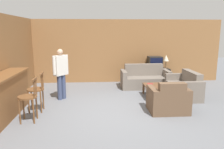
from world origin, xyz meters
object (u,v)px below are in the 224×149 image
Objects in this scene: tv_unit at (154,76)px; person_by_window at (61,71)px; bar_chair_near at (28,99)px; armchair_near at (168,101)px; couch_far at (145,79)px; table_lamp at (166,59)px; coffee_table at (155,88)px; book_on_table at (150,84)px; bar_chair_mid at (36,91)px; loveseat_right at (184,87)px; tv at (155,62)px.

tv_unit is 4.07m from person_by_window.
armchair_near is (3.48, 0.38, -0.24)m from bar_chair_near.
couch_far is at bearing 41.20° from bar_chair_near.
bar_chair_near is at bearing -136.98° from tv_unit.
table_lamp is at bearing 0.00° from tv_unit.
coffee_table is 0.22m from book_on_table.
table_lamp is at bearing 73.76° from armchair_near.
bar_chair_near is 1.06× the size of coffee_table.
person_by_window is at bearing -153.27° from table_lamp.
bar_chair_mid is at bearing -145.87° from couch_far.
couch_far is at bearing 34.13° from bar_chair_mid.
couch_far reaches higher than tv_unit.
coffee_table is 0.83× the size of tv_unit.
book_on_table is (-1.10, 0.15, 0.10)m from loveseat_right.
book_on_table is (-0.13, 1.48, 0.09)m from armchair_near.
loveseat_right is at bearing -51.86° from couch_far.
loveseat_right is 2.14m from table_lamp.
bar_chair_mid is at bearing -160.63° from book_on_table.
bar_chair_near is at bearing -140.11° from table_lamp.
person_by_window is at bearing -156.55° from couch_far.
bar_chair_mid is 5.03m from tv_unit.
armchair_near is 3.43m from tv.
bar_chair_mid is 1.06× the size of coffee_table.
couch_far is 1.06m from tv.
couch_far is 1.33m from coffee_table.
bar_chair_mid is 1.88× the size of table_lamp.
person_by_window reaches higher than table_lamp.
person_by_window reaches higher than tv.
tv_unit is 2.14× the size of table_lamp.
person_by_window reaches higher than coffee_table.
table_lamp is (1.03, 0.72, 0.70)m from couch_far.
couch_far is 1.65m from loveseat_right.
bar_chair_near is at bearing -151.02° from book_on_table.
loveseat_right is at bearing -77.25° from tv_unit.
couch_far is 1.51× the size of tv_unit.
table_lamp reaches higher than tv_unit.
coffee_table is at bearing -57.66° from book_on_table.
couch_far is at bearing 128.14° from loveseat_right.
bar_chair_mid is 5.03m from tv.
bar_chair_near is 4.77m from loveseat_right.
coffee_table is at bearing 25.80° from bar_chair_near.
person_by_window reaches higher than tv_unit.
tv is at bearing 43.00° from bar_chair_near.
loveseat_right is at bearing 1.91° from coffee_table.
tv is 2.03m from book_on_table.
tv_unit is (0.51, 3.35, -0.01)m from armchair_near.
armchair_near is at bearing -89.25° from coffee_table.
table_lamp is (0.99, 2.05, 0.68)m from coffee_table.
tv is 0.49m from table_lamp.
person_by_window is at bearing 64.86° from bar_chair_mid.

